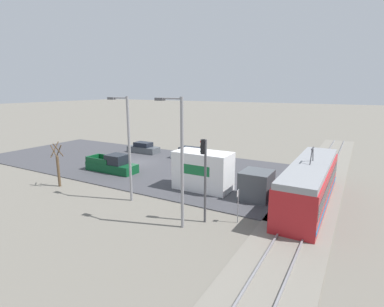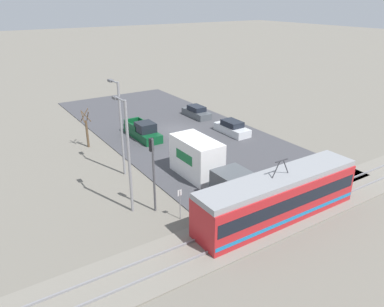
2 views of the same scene
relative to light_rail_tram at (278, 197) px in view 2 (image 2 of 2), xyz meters
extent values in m
plane|color=slate|center=(-3.44, -19.87, -1.64)|extent=(320.00, 320.00, 0.00)
cube|color=#424247|center=(-3.44, -19.87, -1.60)|extent=(16.47, 39.14, 0.08)
cube|color=gray|center=(-3.44, 0.00, -1.60)|extent=(58.11, 4.40, 0.08)
cube|color=gray|center=(-3.44, -0.72, -1.49)|extent=(56.95, 0.10, 0.14)
cube|color=gray|center=(-3.44, 0.72, -1.49)|extent=(56.95, 0.10, 0.14)
cube|color=#B21E23|center=(0.00, 0.00, -0.15)|extent=(12.90, 2.76, 2.82)
cube|color=black|center=(0.00, 0.00, 0.18)|extent=(12.51, 2.79, 0.94)
cube|color=#1970AD|center=(0.00, 0.00, -1.03)|extent=(12.77, 2.80, 0.27)
cube|color=gray|center=(0.00, 0.00, 1.46)|extent=(12.90, 2.54, 0.40)
cylinder|color=#2D2D33|center=(-0.45, 0.00, 2.21)|extent=(0.66, 0.07, 1.15)
cylinder|color=#2D2D33|center=(0.45, 0.00, 2.21)|extent=(0.66, 0.07, 1.15)
cube|color=#2D2D33|center=(0.00, 0.00, 2.76)|extent=(1.10, 0.08, 0.06)
cube|color=#4C5156|center=(1.05, -3.82, -0.43)|extent=(2.51, 2.33, 2.27)
cube|color=white|center=(1.05, -8.62, 0.10)|extent=(2.51, 4.95, 3.33)
cube|color=#196B38|center=(2.31, -8.62, 0.44)|extent=(0.02, 2.47, 0.83)
cube|color=#0C4723|center=(0.77, -19.76, -1.10)|extent=(1.97, 5.85, 0.92)
cube|color=black|center=(0.77, -18.94, -0.15)|extent=(1.81, 1.99, 0.99)
cube|color=#0C4723|center=(1.68, -20.98, -0.38)|extent=(0.12, 2.93, 0.54)
cube|color=#0C4723|center=(-0.14, -20.98, -0.38)|extent=(0.12, 2.93, 0.54)
cube|color=#0C4723|center=(0.77, -22.57, -0.38)|extent=(1.81, 0.23, 0.54)
cube|color=red|center=(1.54, -22.65, -0.83)|extent=(0.14, 0.04, 0.18)
cube|color=#4C5156|center=(-8.47, -22.87, -1.15)|extent=(1.78, 4.46, 0.83)
cube|color=black|center=(-8.47, -22.87, -0.44)|extent=(1.53, 2.32, 0.61)
cube|color=silver|center=(-8.33, -15.41, -1.14)|extent=(1.86, 4.61, 0.85)
cube|color=black|center=(-8.33, -15.41, -0.40)|extent=(1.60, 2.40, 0.63)
cylinder|color=#47474C|center=(6.76, -5.48, 1.15)|extent=(0.16, 0.16, 5.60)
cube|color=black|center=(6.76, -5.66, 3.48)|extent=(0.28, 0.22, 0.95)
sphere|color=red|center=(6.76, -5.78, 3.80)|extent=(0.18, 0.18, 0.18)
sphere|color=#3C2C06|center=(6.76, -5.78, 3.48)|extent=(0.18, 0.18, 0.18)
sphere|color=black|center=(6.76, -5.78, 3.16)|extent=(0.18, 0.18, 0.18)
cylinder|color=brown|center=(6.68, -20.44, -0.22)|extent=(0.24, 0.24, 2.85)
cylinder|color=brown|center=(6.93, -20.44, 1.66)|extent=(0.09, 0.81, 1.10)
cylinder|color=brown|center=(6.68, -20.19, 1.76)|extent=(0.97, 0.09, 1.34)
cylinder|color=brown|center=(6.43, -20.44, 1.66)|extent=(0.09, 0.81, 1.10)
cylinder|color=brown|center=(6.68, -20.69, 1.76)|extent=(0.97, 0.09, 1.34)
cylinder|color=gray|center=(8.16, -6.38, 2.50)|extent=(0.20, 0.20, 8.29)
cylinder|color=gray|center=(8.16, -7.18, 6.53)|extent=(0.12, 1.60, 0.12)
cube|color=#515156|center=(8.16, -7.93, 6.47)|extent=(0.36, 0.60, 0.18)
cylinder|color=gray|center=(6.15, -12.37, 2.45)|extent=(0.20, 0.20, 8.18)
cylinder|color=gray|center=(6.15, -13.17, 6.42)|extent=(0.12, 1.60, 0.12)
cube|color=#515156|center=(6.15, -13.92, 6.36)|extent=(0.36, 0.60, 0.18)
cylinder|color=gray|center=(5.81, -3.53, -0.50)|extent=(0.06, 0.06, 2.29)
cube|color=white|center=(5.81, -3.56, 0.43)|extent=(0.32, 0.02, 0.44)
cube|color=red|center=(5.81, -3.57, 0.43)|extent=(0.31, 0.01, 0.10)
camera|label=1|loc=(23.36, 2.98, 7.12)|focal=28.00mm
camera|label=2|loc=(17.40, 15.77, 12.84)|focal=35.00mm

